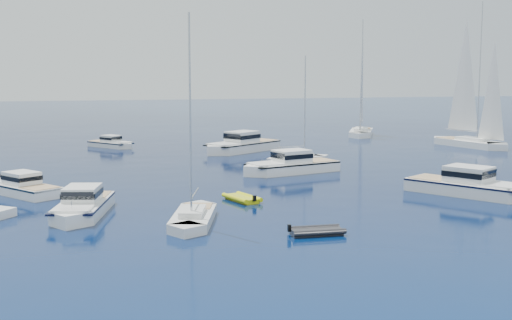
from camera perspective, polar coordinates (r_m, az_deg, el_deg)
The scene contains 13 objects.
ground at distance 40.40m, azimuth 9.97°, elevation -7.74°, with size 400.00×400.00×0.00m, color navy.
motor_cruiser_right at distance 60.85m, azimuth 17.27°, elevation -2.79°, with size 3.64×11.88×3.12m, color white, non-canonical shape.
motor_cruiser_left at distance 51.85m, azimuth -14.12°, elevation -4.44°, with size 3.15×10.28×2.70m, color white, non-canonical shape.
motor_cruiser_centre at distance 70.58m, azimuth 2.81°, elevation -1.06°, with size 3.49×11.41×3.00m, color white, non-canonical shape.
motor_cruiser_far_l at distance 61.88m, azimuth -18.79°, elevation -2.69°, with size 2.89×9.45×2.48m, color white, non-canonical shape.
motor_cruiser_distant at distance 88.38m, azimuth -1.26°, elevation 0.69°, with size 3.88×12.69×3.33m, color silver, non-canonical shape.
motor_cruiser_horizon at distance 95.13m, azimuth -11.80°, elevation 1.03°, with size 2.44×7.98×2.10m, color silver, non-canonical shape.
sailboat_fore at distance 48.17m, azimuth -5.19°, elevation -5.15°, with size 2.61×10.04×14.76m, color silver, non-canonical shape.
sailboat_centre at distance 79.31m, azimuth 3.49°, elevation -0.11°, with size 2.20×8.47×12.45m, color silver, non-canonical shape.
sailboat_sails_r at distance 98.58m, azimuth 17.14°, elevation 1.07°, with size 3.54×13.61×20.00m, color white, non-canonical shape.
sailboat_sails_far at distance 111.29m, azimuth 8.66°, elevation 2.03°, with size 3.32×12.78×18.79m, color white, non-canonical shape.
tender_yellow at distance 55.66m, azimuth -1.16°, elevation -3.39°, with size 2.07×3.81×0.95m, color #CAD10C, non-canonical shape.
tender_grey_near at distance 44.75m, azimuth 5.02°, elevation -6.14°, with size 2.00×3.65×0.95m, color black, non-canonical shape.
Camera 1 is at (-15.75, -35.66, 10.59)m, focal length 48.51 mm.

